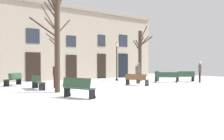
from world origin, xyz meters
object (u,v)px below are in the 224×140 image
bench_back_to_back_right (137,79)px  tree_right_of_center (140,53)px  bench_facing_shops (166,77)px  streetlamp (117,57)px  bench_back_to_back_left (78,88)px  person_near_bench (200,70)px  tree_foreground (56,38)px  bench_near_lamp (185,76)px  bench_near_center_tree (37,82)px  tree_near_facade (56,49)px  person_strolling (56,74)px  person_by_shop_door (138,72)px  litter_bin (157,76)px  bench_far_corner (14,79)px

bench_back_to_back_right → tree_right_of_center: bearing=-62.7°
tree_right_of_center → bench_facing_shops: (0.24, -2.89, -2.08)m
tree_right_of_center → streetlamp: bearing=134.7°
bench_back_to_back_left → person_near_bench: (12.57, 1.91, 0.54)m
tree_foreground → tree_right_of_center: bearing=20.4°
bench_near_lamp → bench_near_center_tree: (-12.82, 1.47, 0.00)m
bench_facing_shops → bench_back_to_back_right: size_ratio=0.89×
tree_right_of_center → tree_near_facade: bearing=-179.4°
tree_right_of_center → person_strolling: size_ratio=3.03×
tree_near_facade → bench_back_to_back_right: bearing=-33.6°
bench_near_center_tree → bench_back_to_back_left: bench_back_to_back_left is taller
person_near_bench → bench_back_to_back_left: bearing=-21.8°
person_strolling → person_by_shop_door: 6.63m
bench_near_lamp → person_near_bench: person_near_bench is taller
tree_foreground → bench_back_to_back_right: size_ratio=3.36×
bench_back_to_back_right → bench_back_to_back_left: bench_back_to_back_left is taller
litter_bin → person_by_shop_door: (-3.15, -0.90, 0.47)m
bench_near_lamp → bench_back_to_back_left: bearing=42.5°
bench_facing_shops → bench_back_to_back_left: bench_back_to_back_left is taller
tree_right_of_center → person_strolling: 9.04m
bench_near_lamp → bench_far_corner: bench_near_lamp is taller
bench_back_to_back_left → person_near_bench: bearing=-102.6°
bench_back_to_back_right → bench_back_to_back_left: 7.06m
bench_facing_shops → person_near_bench: 2.96m
person_by_shop_door → streetlamp: bearing=-92.8°
person_strolling → person_near_bench: size_ratio=0.91×
streetlamp → bench_near_center_tree: 9.24m
bench_back_to_back_left → streetlamp: bearing=-67.9°
bench_near_lamp → person_strolling: 11.65m
streetlamp → bench_near_lamp: streetlamp is taller
bench_back_to_back_right → person_near_bench: 6.32m
bench_far_corner → bench_near_lamp: bearing=112.8°
bench_facing_shops → person_strolling: (-9.03, 1.57, 0.43)m
bench_near_center_tree → bench_far_corner: size_ratio=1.20×
tree_foreground → streetlamp: size_ratio=1.68×
bench_far_corner → person_near_bench: 14.82m
person_by_shop_door → litter_bin: bearing=-156.5°
bench_back_to_back_left → person_near_bench: person_near_bench is taller
person_strolling → tree_near_facade: bearing=-82.4°
person_near_bench → bench_far_corner: bearing=-56.2°
streetlamp → bench_near_center_tree: streetlamp is taller
litter_bin → bench_facing_shops: same height
litter_bin → bench_back_to_back_left: bearing=-154.7°
bench_far_corner → person_strolling: size_ratio=0.97×
streetlamp → bench_far_corner: streetlamp is taller
bench_near_lamp → person_by_shop_door: person_by_shop_door is taller
bench_back_to_back_right → bench_near_lamp: bearing=-103.3°
bench_near_lamp → bench_far_corner: (-13.34, 5.03, 0.01)m
bench_near_center_tree → bench_back_to_back_right: size_ratio=1.05×
bench_back_to_back_left → litter_bin: bearing=-86.0°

